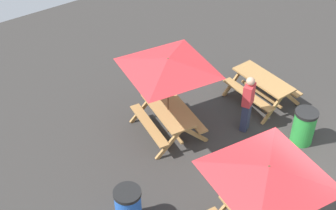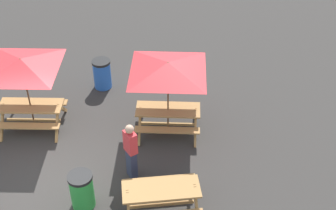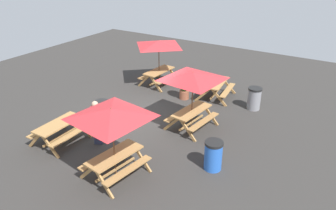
{
  "view_description": "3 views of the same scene",
  "coord_description": "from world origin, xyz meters",
  "px_view_note": "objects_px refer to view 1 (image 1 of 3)",
  "views": [
    {
      "loc": [
        3.88,
        -6.83,
        8.32
      ],
      "look_at": [
        -3.63,
        -1.46,
        0.9
      ],
      "focal_mm": 50.0,
      "sensor_mm": 36.0,
      "label": 1
    },
    {
      "loc": [
        -2.62,
        8.82,
        8.79
      ],
      "look_at": [
        -3.63,
        -1.46,
        0.9
      ],
      "focal_mm": 50.0,
      "sensor_mm": 36.0,
      "label": 2
    },
    {
      "loc": [
        -9.74,
        -7.15,
        6.34
      ],
      "look_at": [
        -0.11,
        -1.17,
        0.9
      ],
      "focal_mm": 35.0,
      "sensor_mm": 36.0,
      "label": 3
    }
  ],
  "objects_px": {
    "picnic_table_4": "(263,84)",
    "trash_bin_green": "(304,127)",
    "trash_bin_blue": "(128,207)",
    "picnic_table_2": "(267,178)",
    "picnic_table_1": "(168,70)",
    "person_standing": "(248,103)"
  },
  "relations": [
    {
      "from": "picnic_table_2",
      "to": "picnic_table_4",
      "type": "relative_size",
      "value": 1.54
    },
    {
      "from": "trash_bin_green",
      "to": "trash_bin_blue",
      "type": "bearing_deg",
      "value": -94.65
    },
    {
      "from": "trash_bin_green",
      "to": "trash_bin_blue",
      "type": "xyz_separation_m",
      "value": [
        -0.4,
        -4.96,
        0.0
      ]
    },
    {
      "from": "picnic_table_1",
      "to": "trash_bin_green",
      "type": "height_order",
      "value": "picnic_table_1"
    },
    {
      "from": "picnic_table_4",
      "to": "trash_bin_blue",
      "type": "distance_m",
      "value": 5.53
    },
    {
      "from": "trash_bin_blue",
      "to": "person_standing",
      "type": "height_order",
      "value": "person_standing"
    },
    {
      "from": "picnic_table_1",
      "to": "person_standing",
      "type": "distance_m",
      "value": 2.32
    },
    {
      "from": "picnic_table_4",
      "to": "trash_bin_blue",
      "type": "bearing_deg",
      "value": -75.78
    },
    {
      "from": "picnic_table_1",
      "to": "picnic_table_2",
      "type": "distance_m",
      "value": 3.91
    },
    {
      "from": "picnic_table_4",
      "to": "trash_bin_green",
      "type": "relative_size",
      "value": 1.86
    },
    {
      "from": "trash_bin_blue",
      "to": "person_standing",
      "type": "relative_size",
      "value": 0.59
    },
    {
      "from": "picnic_table_4",
      "to": "person_standing",
      "type": "relative_size",
      "value": 1.09
    },
    {
      "from": "picnic_table_1",
      "to": "picnic_table_2",
      "type": "xyz_separation_m",
      "value": [
        3.87,
        -0.56,
        0.0
      ]
    },
    {
      "from": "picnic_table_4",
      "to": "picnic_table_1",
      "type": "bearing_deg",
      "value": -99.55
    },
    {
      "from": "picnic_table_2",
      "to": "trash_bin_green",
      "type": "distance_m",
      "value": 3.81
    },
    {
      "from": "picnic_table_1",
      "to": "trash_bin_blue",
      "type": "xyz_separation_m",
      "value": [
        1.89,
        -2.38,
        -1.49
      ]
    },
    {
      "from": "trash_bin_green",
      "to": "person_standing",
      "type": "xyz_separation_m",
      "value": [
        -1.2,
        -0.86,
        0.39
      ]
    },
    {
      "from": "picnic_table_1",
      "to": "trash_bin_blue",
      "type": "height_order",
      "value": "picnic_table_1"
    },
    {
      "from": "picnic_table_4",
      "to": "trash_bin_green",
      "type": "distance_m",
      "value": 1.89
    },
    {
      "from": "picnic_table_4",
      "to": "trash_bin_blue",
      "type": "xyz_separation_m",
      "value": [
        1.45,
        -5.33,
        -0.07
      ]
    },
    {
      "from": "person_standing",
      "to": "picnic_table_2",
      "type": "bearing_deg",
      "value": -156.7
    },
    {
      "from": "trash_bin_blue",
      "to": "picnic_table_4",
      "type": "bearing_deg",
      "value": 105.19
    }
  ]
}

